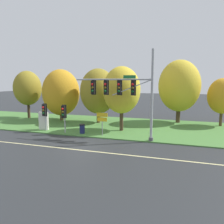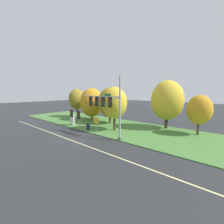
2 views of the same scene
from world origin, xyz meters
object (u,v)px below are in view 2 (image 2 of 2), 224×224
(tree_left_of_mast, at_px, (92,103))
(info_kiosk, at_px, (72,120))
(pedestrian_signal_further_along, at_px, (71,114))
(route_sign_post, at_px, (96,122))
(tree_behind_signpost, at_px, (110,103))
(tree_tall_centre, at_px, (167,100))
(tree_mid_verge, at_px, (114,103))
(pedestrian_signal_near_kerb, at_px, (79,116))
(traffic_signal_mast, at_px, (106,104))
(trash_bin, at_px, (88,127))
(tree_nearest_road, at_px, (77,99))
(tree_right_far, at_px, (199,110))

(tree_left_of_mast, relative_size, info_kiosk, 3.54)
(pedestrian_signal_further_along, relative_size, route_sign_post, 1.27)
(tree_behind_signpost, distance_m, tree_tall_centre, 10.05)
(tree_mid_verge, bearing_deg, route_sign_post, -112.25)
(pedestrian_signal_near_kerb, distance_m, info_kiosk, 3.20)
(tree_behind_signpost, relative_size, info_kiosk, 3.54)
(traffic_signal_mast, distance_m, tree_left_of_mast, 12.50)
(info_kiosk, relative_size, trash_bin, 2.04)
(tree_left_of_mast, distance_m, tree_mid_verge, 9.95)
(tree_nearest_road, distance_m, tree_left_of_mast, 5.39)
(traffic_signal_mast, distance_m, trash_bin, 6.05)
(pedestrian_signal_further_along, bearing_deg, traffic_signal_mast, -3.45)
(tree_mid_verge, bearing_deg, traffic_signal_mast, -68.80)
(trash_bin, bearing_deg, tree_mid_verge, 36.20)
(tree_behind_signpost, bearing_deg, tree_mid_verge, -40.54)
(tree_behind_signpost, xyz_separation_m, info_kiosk, (-4.13, -5.56, -2.98))
(traffic_signal_mast, relative_size, info_kiosk, 4.13)
(pedestrian_signal_near_kerb, xyz_separation_m, tree_left_of_mast, (-4.14, 6.51, 1.64))
(tree_left_of_mast, bearing_deg, tree_nearest_road, 178.80)
(traffic_signal_mast, relative_size, tree_right_far, 1.42)
(route_sign_post, height_order, trash_bin, route_sign_post)
(pedestrian_signal_further_along, distance_m, tree_tall_centre, 16.26)
(tree_tall_centre, distance_m, info_kiosk, 16.61)
(tree_behind_signpost, relative_size, trash_bin, 7.23)
(info_kiosk, bearing_deg, tree_behind_signpost, 53.36)
(info_kiosk, height_order, trash_bin, info_kiosk)
(pedestrian_signal_further_along, height_order, info_kiosk, pedestrian_signal_further_along)
(pedestrian_signal_further_along, xyz_separation_m, tree_tall_centre, (13.19, 9.16, 2.54))
(traffic_signal_mast, distance_m, tree_behind_signpost, 8.32)
(traffic_signal_mast, height_order, info_kiosk, traffic_signal_mast)
(tree_nearest_road, height_order, trash_bin, tree_nearest_road)
(tree_behind_signpost, bearing_deg, route_sign_post, -65.59)
(traffic_signal_mast, xyz_separation_m, trash_bin, (-4.61, 0.70, -3.85))
(route_sign_post, bearing_deg, traffic_signal_mast, -9.52)
(pedestrian_signal_near_kerb, bearing_deg, tree_right_far, 29.37)
(tree_left_of_mast, height_order, tree_right_far, tree_left_of_mast)
(tree_behind_signpost, xyz_separation_m, tree_tall_centre, (9.52, 3.17, 0.66))
(traffic_signal_mast, height_order, trash_bin, traffic_signal_mast)
(tree_left_of_mast, distance_m, tree_tall_centre, 15.20)
(route_sign_post, distance_m, tree_left_of_mast, 10.53)
(tree_tall_centre, bearing_deg, route_sign_post, -125.93)
(pedestrian_signal_further_along, xyz_separation_m, info_kiosk, (-0.46, 0.43, -1.11))
(tree_right_far, relative_size, info_kiosk, 2.91)
(traffic_signal_mast, height_order, pedestrian_signal_near_kerb, traffic_signal_mast)
(pedestrian_signal_near_kerb, relative_size, pedestrian_signal_further_along, 0.99)
(trash_bin, bearing_deg, tree_tall_centre, 45.04)
(tree_left_of_mast, relative_size, tree_right_far, 1.21)
(traffic_signal_mast, bearing_deg, tree_tall_centre, 65.73)
(pedestrian_signal_further_along, height_order, route_sign_post, pedestrian_signal_further_along)
(route_sign_post, distance_m, tree_nearest_road, 15.19)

